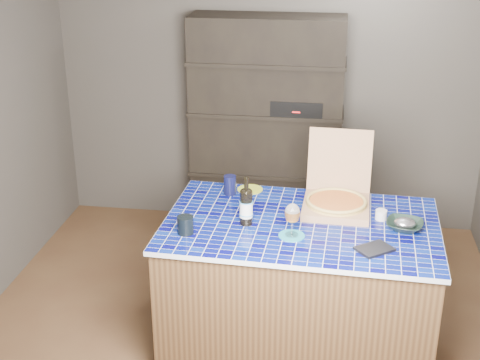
% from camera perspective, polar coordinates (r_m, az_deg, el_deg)
% --- Properties ---
extents(room, '(3.50, 3.50, 3.50)m').
position_cam_1_polar(room, '(3.87, -0.10, 2.36)').
color(room, brown).
rests_on(room, ground).
extents(shelving_unit, '(1.20, 0.41, 1.80)m').
position_cam_1_polar(shelving_unit, '(5.42, 2.29, 4.45)').
color(shelving_unit, black).
rests_on(shelving_unit, floor).
extents(kitchen_island, '(1.62, 1.07, 0.87)m').
position_cam_1_polar(kitchen_island, '(4.11, 5.02, -9.09)').
color(kitchen_island, '#4C351E').
rests_on(kitchen_island, floor).
extents(pizza_box, '(0.41, 0.49, 0.43)m').
position_cam_1_polar(pizza_box, '(4.08, 8.24, -1.66)').
color(pizza_box, '#A17453').
rests_on(pizza_box, kitchen_island).
extents(mead_bottle, '(0.08, 0.08, 0.29)m').
position_cam_1_polar(mead_bottle, '(3.82, 0.53, -2.22)').
color(mead_bottle, black).
rests_on(mead_bottle, kitchen_island).
extents(teal_trivet, '(0.15, 0.15, 0.01)m').
position_cam_1_polar(teal_trivet, '(3.74, 4.43, -4.75)').
color(teal_trivet, teal).
rests_on(teal_trivet, kitchen_island).
extents(wine_glass, '(0.09, 0.09, 0.19)m').
position_cam_1_polar(wine_glass, '(3.69, 4.49, -2.92)').
color(wine_glass, white).
rests_on(wine_glass, teal_trivet).
extents(tumbler, '(0.09, 0.09, 0.10)m').
position_cam_1_polar(tumbler, '(3.76, -4.68, -3.84)').
color(tumbler, black).
rests_on(tumbler, kitchen_island).
extents(dvd_case, '(0.23, 0.22, 0.01)m').
position_cam_1_polar(dvd_case, '(3.66, 11.40, -5.79)').
color(dvd_case, black).
rests_on(dvd_case, kitchen_island).
extents(bowl, '(0.25, 0.25, 0.05)m').
position_cam_1_polar(bowl, '(3.91, 13.86, -3.78)').
color(bowl, black).
rests_on(bowl, kitchen_island).
extents(foil_contents, '(0.12, 0.10, 0.06)m').
position_cam_1_polar(foil_contents, '(3.90, 13.88, -3.58)').
color(foil_contents, '#A4A3AE').
rests_on(foil_contents, bowl).
extents(white_jar, '(0.07, 0.07, 0.06)m').
position_cam_1_polar(white_jar, '(4.00, 11.95, -2.92)').
color(white_jar, silver).
rests_on(white_jar, kitchen_island).
extents(navy_cup, '(0.08, 0.08, 0.12)m').
position_cam_1_polar(navy_cup, '(4.24, -0.86, -0.44)').
color(navy_cup, black).
rests_on(navy_cup, kitchen_island).
extents(green_trivet, '(0.17, 0.17, 0.01)m').
position_cam_1_polar(green_trivet, '(4.32, 0.86, -0.80)').
color(green_trivet, '#9AA824').
rests_on(green_trivet, kitchen_island).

